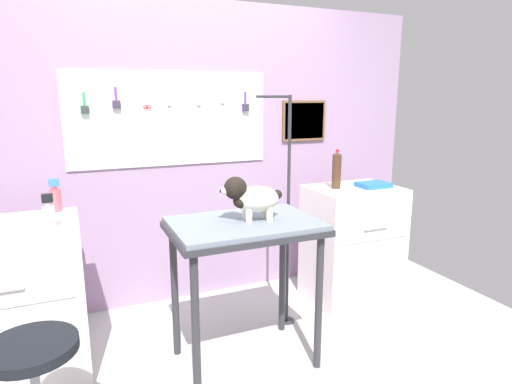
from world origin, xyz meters
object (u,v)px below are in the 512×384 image
at_px(cabinet_right, 352,244).
at_px(soda_bottle, 337,170).
at_px(stool, 33,366).
at_px(grooming_arm, 287,222).
at_px(spray_bottle_short, 55,198).
at_px(counter_left, 8,305).
at_px(dog, 251,197).
at_px(grooming_table, 244,239).

relative_size(cabinet_right, soda_bottle, 3.06).
bearing_deg(stool, grooming_arm, 25.70).
bearing_deg(grooming_arm, spray_bottle_short, 170.31).
bearing_deg(spray_bottle_short, counter_left, -143.97).
xyz_separation_m(dog, soda_bottle, (0.92, 0.51, 0.02)).
height_order(dog, soda_bottle, soda_bottle).
bearing_deg(grooming_arm, cabinet_right, 12.75).
distance_m(grooming_table, soda_bottle, 1.11).
bearing_deg(counter_left, dog, -15.44).
height_order(dog, cabinet_right, dog).
bearing_deg(soda_bottle, grooming_arm, -160.51).
bearing_deg(stool, spray_bottle_short, 83.54).
distance_m(grooming_table, stool, 1.22).
relative_size(grooming_arm, dog, 4.39).
relative_size(counter_left, spray_bottle_short, 4.62).
xyz_separation_m(counter_left, stool, (0.17, -0.78, 0.06)).
xyz_separation_m(dog, counter_left, (-1.32, 0.36, -0.57)).
height_order(grooming_arm, cabinet_right, grooming_arm).
bearing_deg(grooming_table, grooming_arm, 35.48).
bearing_deg(grooming_arm, dog, -141.29).
relative_size(grooming_table, soda_bottle, 3.00).
height_order(counter_left, cabinet_right, counter_left).
bearing_deg(stool, grooming_table, 21.25).
xyz_separation_m(dog, stool, (-1.14, -0.42, -0.52)).
xyz_separation_m(grooming_table, counter_left, (-1.28, 0.35, -0.32)).
bearing_deg(grooming_table, cabinet_right, 22.81).
height_order(spray_bottle_short, soda_bottle, soda_bottle).
bearing_deg(cabinet_right, grooming_table, -157.19).
xyz_separation_m(grooming_table, stool, (-1.11, -0.43, -0.27)).
xyz_separation_m(dog, spray_bottle_short, (-1.03, 0.57, -0.03)).
distance_m(dog, cabinet_right, 1.31).
bearing_deg(grooming_table, counter_left, 164.61).
bearing_deg(dog, stool, -159.83).
height_order(dog, counter_left, dog).
xyz_separation_m(counter_left, soda_bottle, (2.24, 0.14, 0.59)).
distance_m(dog, spray_bottle_short, 1.18).
bearing_deg(counter_left, spray_bottle_short, 36.03).
distance_m(grooming_table, cabinet_right, 1.25).
bearing_deg(cabinet_right, counter_left, -177.30).
xyz_separation_m(grooming_arm, counter_left, (-1.72, 0.04, -0.29)).
xyz_separation_m(grooming_table, soda_bottle, (0.95, 0.50, 0.27)).
distance_m(grooming_table, counter_left, 1.37).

